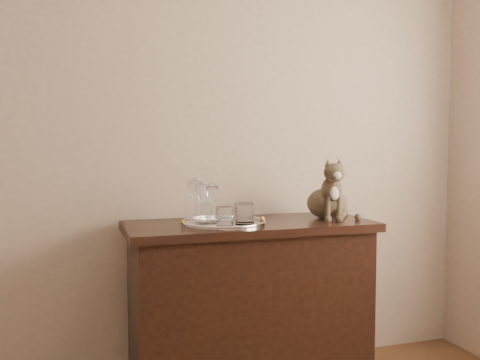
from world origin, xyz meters
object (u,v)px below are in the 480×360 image
object	(u,v)px
tumbler_c	(242,213)
cat	(327,188)
wine_glass_d	(212,203)
tumbler_b	(225,216)
wine_glass_a	(196,200)
tumbler_a	(245,214)
sideboard	(250,308)
wine_glass_c	(202,203)
tray	(224,224)

from	to	relation	value
tumbler_c	cat	xyz separation A→B (m)	(0.46, 0.02, 0.10)
wine_glass_d	tumbler_b	size ratio (longest dim) A/B	2.16
wine_glass_a	cat	bearing A→B (deg)	-3.80
wine_glass_d	tumbler_a	bearing A→B (deg)	-31.43
sideboard	wine_glass_a	distance (m)	0.60
sideboard	cat	size ratio (longest dim) A/B	3.89
wine_glass_a	wine_glass_c	xyz separation A→B (m)	(0.01, -0.07, -0.01)
sideboard	wine_glass_a	bearing A→B (deg)	169.57
tumbler_b	wine_glass_d	bearing A→B (deg)	108.77
tumbler_c	cat	distance (m)	0.47
tumbler_b	cat	world-z (taller)	cat
wine_glass_c	tumbler_a	world-z (taller)	wine_glass_c
wine_glass_d	sideboard	bearing A→B (deg)	7.95
wine_glass_a	tumbler_c	distance (m)	0.23
tray	tumbler_a	xyz separation A→B (m)	(0.08, -0.08, 0.05)
wine_glass_a	tumbler_a	xyz separation A→B (m)	(0.19, -0.16, -0.06)
wine_glass_a	wine_glass_d	xyz separation A→B (m)	(0.06, -0.07, -0.01)
wine_glass_c	tumbler_a	distance (m)	0.21
sideboard	tray	world-z (taller)	tray
tray	wine_glass_d	size ratio (longest dim) A/B	2.12
sideboard	tumbler_a	distance (m)	0.50
tumbler_a	cat	world-z (taller)	cat
wine_glass_d	wine_glass_a	bearing A→B (deg)	128.30
sideboard	wine_glass_c	size ratio (longest dim) A/B	6.35
tumbler_c	tumbler_b	bearing A→B (deg)	-137.09
wine_glass_d	wine_glass_c	bearing A→B (deg)	171.21
wine_glass_c	cat	distance (m)	0.66
sideboard	wine_glass_a	size ratio (longest dim) A/B	5.69
tray	tumbler_a	size ratio (longest dim) A/B	4.02
tray	wine_glass_a	distance (m)	0.18
sideboard	tumbler_b	xyz separation A→B (m)	(-0.16, -0.13, 0.48)
tumbler_b	tumbler_c	distance (m)	0.16
wine_glass_c	tumbler_c	xyz separation A→B (m)	(0.20, 0.00, -0.05)
sideboard	tumbler_b	world-z (taller)	tumbler_b
tray	tumbler_c	bearing A→B (deg)	6.63
tumbler_a	tumbler_b	distance (m)	0.10
wine_glass_c	cat	bearing A→B (deg)	1.99
wine_glass_a	tumbler_c	size ratio (longest dim) A/B	2.48
wine_glass_c	tumbler_c	size ratio (longest dim) A/B	2.22
tray	wine_glass_a	world-z (taller)	wine_glass_a
tray	cat	size ratio (longest dim) A/B	1.30
wine_glass_d	tumbler_c	xyz separation A→B (m)	(0.15, 0.01, -0.05)
wine_glass_a	tumbler_c	xyz separation A→B (m)	(0.21, -0.07, -0.06)
cat	wine_glass_a	bearing A→B (deg)	-173.53
tray	tumbler_c	world-z (taller)	tumbler_c
tumbler_a	cat	distance (m)	0.50
wine_glass_c	tumbler_b	bearing A→B (deg)	-53.34
sideboard	cat	bearing A→B (deg)	0.36
sideboard	tumbler_c	bearing A→B (deg)	-156.63
tray	wine_glass_d	bearing A→B (deg)	177.61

